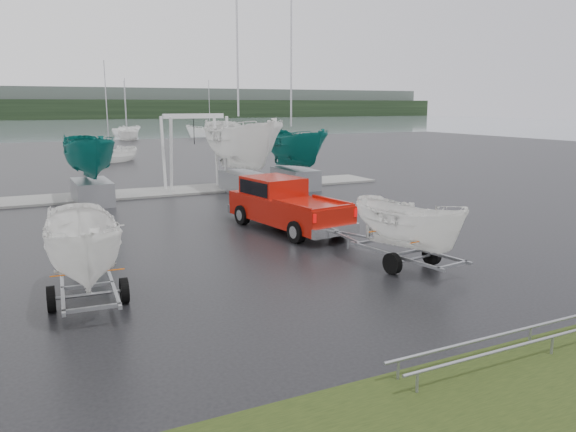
{
  "coord_description": "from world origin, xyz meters",
  "views": [
    {
      "loc": [
        -4.85,
        -16.34,
        4.63
      ],
      "look_at": [
        2.82,
        -1.02,
        1.2
      ],
      "focal_mm": 35.0,
      "sensor_mm": 36.0,
      "label": 1
    }
  ],
  "objects_px": {
    "trailer_parked": "(81,189)",
    "boat_hoist": "(194,141)",
    "pickup_truck": "(283,203)",
    "trailer_hitched": "(411,184)"
  },
  "relations": [
    {
      "from": "boat_hoist",
      "to": "trailer_parked",
      "type": "bearing_deg",
      "value": -115.49
    },
    {
      "from": "pickup_truck",
      "to": "trailer_parked",
      "type": "distance_m",
      "value": 9.53
    },
    {
      "from": "trailer_parked",
      "to": "boat_hoist",
      "type": "distance_m",
      "value": 17.75
    },
    {
      "from": "pickup_truck",
      "to": "trailer_hitched",
      "type": "height_order",
      "value": "trailer_hitched"
    },
    {
      "from": "trailer_parked",
      "to": "trailer_hitched",
      "type": "bearing_deg",
      "value": -2.14
    },
    {
      "from": "pickup_truck",
      "to": "boat_hoist",
      "type": "distance_m",
      "value": 10.85
    },
    {
      "from": "trailer_hitched",
      "to": "trailer_parked",
      "type": "relative_size",
      "value": 0.88
    },
    {
      "from": "trailer_parked",
      "to": "boat_hoist",
      "type": "height_order",
      "value": "trailer_parked"
    },
    {
      "from": "pickup_truck",
      "to": "trailer_parked",
      "type": "xyz_separation_m",
      "value": [
        -7.71,
        -5.31,
        1.76
      ]
    },
    {
      "from": "trailer_parked",
      "to": "pickup_truck",
      "type": "bearing_deg",
      "value": 38.72
    }
  ]
}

